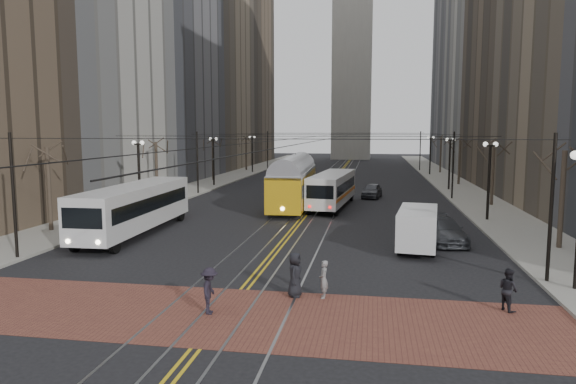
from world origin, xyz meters
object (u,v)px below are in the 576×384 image
(clock_tower, at_px, (353,3))
(transit_bus, at_px, (135,210))
(sedan_grey, at_px, (372,190))
(pedestrian_a, at_px, (295,274))
(streetcar, at_px, (294,187))
(rear_bus, at_px, (332,190))
(pedestrian_d, at_px, (210,291))
(sedan_parked, at_px, (443,230))
(pedestrian_b, at_px, (324,279))
(pedestrian_c, at_px, (508,289))
(cargo_van, at_px, (418,230))

(clock_tower, relative_size, transit_bus, 5.19)
(sedan_grey, distance_m, pedestrian_a, 31.93)
(streetcar, height_order, rear_bus, streetcar)
(transit_bus, xyz_separation_m, rear_bus, (11.64, 13.94, -0.10))
(clock_tower, distance_m, rear_bus, 86.03)
(sedan_grey, bearing_deg, rear_bus, -107.34)
(transit_bus, distance_m, pedestrian_d, 16.19)
(pedestrian_a, xyz_separation_m, pedestrian_d, (-2.78, -2.46, -0.05))
(transit_bus, relative_size, sedan_grey, 3.00)
(sedan_parked, distance_m, pedestrian_a, 13.59)
(pedestrian_a, bearing_deg, pedestrian_b, -86.96)
(sedan_parked, relative_size, pedestrian_d, 2.95)
(sedan_grey, bearing_deg, pedestrian_a, -86.98)
(rear_bus, distance_m, pedestrian_a, 24.71)
(pedestrian_a, distance_m, pedestrian_c, 8.09)
(clock_tower, distance_m, cargo_van, 100.90)
(pedestrian_b, xyz_separation_m, pedestrian_d, (-3.94, -2.46, 0.10))
(rear_bus, xyz_separation_m, pedestrian_a, (0.46, -24.70, -0.57))
(clock_tower, height_order, cargo_van, clock_tower)
(pedestrian_a, bearing_deg, rear_bus, 4.10)
(sedan_grey, relative_size, pedestrian_a, 2.33)
(rear_bus, bearing_deg, sedan_grey, 69.50)
(streetcar, distance_m, sedan_parked, 17.26)
(pedestrian_b, bearing_deg, transit_bus, -133.39)
(clock_tower, xyz_separation_m, pedestrian_d, (-0.52, -105.96, -35.09))
(clock_tower, bearing_deg, transit_bus, -96.06)
(rear_bus, distance_m, pedestrian_c, 26.45)
(cargo_van, xyz_separation_m, pedestrian_c, (2.53, -9.43, -0.35))
(transit_bus, height_order, pedestrian_b, transit_bus)
(cargo_van, relative_size, sedan_grey, 1.24)
(rear_bus, distance_m, pedestrian_b, 24.76)
(pedestrian_c, distance_m, pedestrian_d, 11.07)
(pedestrian_a, distance_m, pedestrian_d, 3.71)
(transit_bus, bearing_deg, sedan_parked, 0.93)
(rear_bus, height_order, sedan_grey, rear_bus)
(rear_bus, bearing_deg, pedestrian_b, -81.09)
(transit_bus, bearing_deg, pedestrian_b, -40.31)
(pedestrian_a, relative_size, pedestrian_d, 1.06)
(sedan_grey, bearing_deg, pedestrian_d, -91.18)
(rear_bus, xyz_separation_m, cargo_van, (6.01, -15.59, -0.32))
(cargo_van, distance_m, pedestrian_c, 9.77)
(rear_bus, height_order, pedestrian_b, rear_bus)
(streetcar, relative_size, pedestrian_a, 8.14)
(clock_tower, bearing_deg, pedestrian_a, -88.75)
(streetcar, bearing_deg, transit_bus, -122.92)
(streetcar, xyz_separation_m, rear_bus, (3.42, 0.04, -0.25))
(cargo_van, bearing_deg, transit_bus, -178.28)
(sedan_parked, relative_size, pedestrian_a, 2.80)
(transit_bus, height_order, rear_bus, transit_bus)
(pedestrian_c, height_order, pedestrian_d, pedestrian_d)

